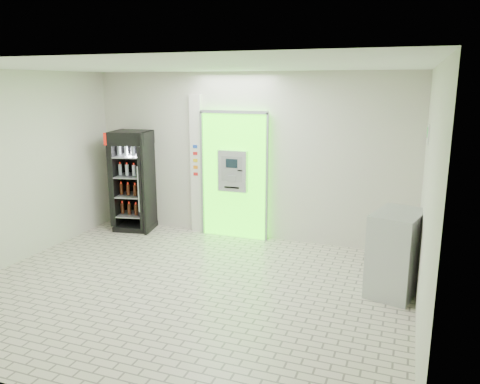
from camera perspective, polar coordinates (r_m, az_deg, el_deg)
The scene contains 7 objects.
ground at distance 6.70m, azimuth -6.51°, elevation -11.63°, with size 6.00×6.00×0.00m, color beige.
room_shell at distance 6.16m, azimuth -6.95°, elevation 4.11°, with size 6.00×6.00×6.00m.
atm_assembly at distance 8.53m, azimuth -0.65°, elevation 2.16°, with size 1.30×0.24×2.33m.
pillar at distance 8.85m, azimuth -5.30°, elevation 3.34°, with size 0.22×0.11×2.60m.
beverage_cooler at distance 9.27m, azimuth -12.75°, elevation 1.14°, with size 0.83×0.79×1.92m.
steel_cabinet at distance 6.68m, azimuth 18.47°, elevation -7.07°, with size 0.77×0.97×1.14m.
exit_sign at distance 6.85m, azimuth 21.95°, elevation 6.53°, with size 0.02×0.22×0.26m.
Camera 1 is at (2.79, -5.41, 2.80)m, focal length 35.00 mm.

